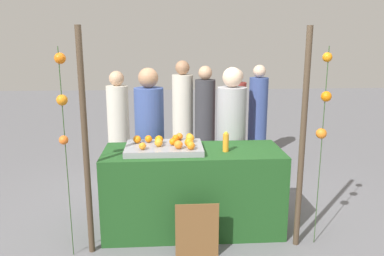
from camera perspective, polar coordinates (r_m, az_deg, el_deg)
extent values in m
plane|color=slate|center=(4.29, 0.14, -14.67)|extent=(24.00, 24.00, 0.00)
cube|color=#1E4C1E|center=(4.10, 0.14, -9.22)|extent=(1.85, 0.72, 0.88)
cube|color=gray|center=(3.93, -4.19, -3.00)|extent=(0.78, 0.51, 0.06)
sphere|color=orange|center=(3.98, -4.94, -1.73)|extent=(0.09, 0.09, 0.09)
sphere|color=orange|center=(4.12, -1.88, -1.26)|extent=(0.08, 0.08, 0.08)
sphere|color=orange|center=(4.02, -8.18, -1.68)|extent=(0.08, 0.08, 0.08)
sphere|color=orange|center=(4.01, -0.29, -1.52)|extent=(0.09, 0.09, 0.09)
sphere|color=orange|center=(3.78, -7.39, -2.69)|extent=(0.07, 0.07, 0.07)
sphere|color=orange|center=(4.05, -2.45, -1.52)|extent=(0.07, 0.07, 0.07)
sphere|color=orange|center=(3.75, -0.17, -2.63)|extent=(0.08, 0.08, 0.08)
sphere|color=orange|center=(3.91, -2.89, -2.05)|extent=(0.07, 0.07, 0.07)
sphere|color=orange|center=(3.78, -2.04, -2.49)|extent=(0.09, 0.09, 0.09)
sphere|color=orange|center=(3.85, -0.46, -2.16)|extent=(0.09, 0.09, 0.09)
sphere|color=orange|center=(3.87, -5.01, -2.18)|extent=(0.08, 0.08, 0.08)
sphere|color=orange|center=(4.04, -6.50, -1.63)|extent=(0.08, 0.08, 0.08)
sphere|color=orange|center=(4.12, -0.39, -1.28)|extent=(0.07, 0.07, 0.07)
cylinder|color=orange|center=(3.90, 5.06, -2.19)|extent=(0.06, 0.06, 0.19)
cylinder|color=yellow|center=(3.88, 5.09, -0.73)|extent=(0.03, 0.03, 0.02)
cube|color=brown|center=(3.67, 0.78, -15.15)|extent=(0.40, 0.01, 0.54)
cube|color=black|center=(3.68, 0.76, -15.05)|extent=(0.38, 0.02, 0.52)
cylinder|color=#384C8C|center=(4.54, -6.27, -3.22)|extent=(0.34, 0.34, 1.46)
sphere|color=#A87A59|center=(4.38, -6.55, 7.45)|extent=(0.23, 0.23, 0.23)
cylinder|color=#99999E|center=(4.57, 5.79, -3.09)|extent=(0.34, 0.34, 1.46)
sphere|color=beige|center=(4.41, 6.04, 7.53)|extent=(0.23, 0.23, 0.23)
cylinder|color=maroon|center=(6.26, 6.53, 0.68)|extent=(0.31, 0.31, 1.34)
sphere|color=beige|center=(6.14, 6.71, 7.74)|extent=(0.21, 0.21, 0.21)
cylinder|color=beige|center=(5.68, -10.85, -0.62)|extent=(0.31, 0.31, 1.36)
sphere|color=tan|center=(5.56, -11.19, 7.27)|extent=(0.21, 0.21, 0.21)
cylinder|color=beige|center=(6.25, -1.39, 1.29)|extent=(0.34, 0.34, 1.45)
sphere|color=#A87A59|center=(6.14, -1.43, 8.99)|extent=(0.23, 0.23, 0.23)
cylinder|color=#384C8C|center=(6.69, 9.76, 1.53)|extent=(0.32, 0.32, 1.38)
sphere|color=beige|center=(6.58, 10.03, 8.34)|extent=(0.21, 0.21, 0.21)
cylinder|color=#333338|center=(6.14, 1.94, 0.76)|extent=(0.32, 0.32, 1.39)
sphere|color=tan|center=(6.02, 2.00, 8.24)|extent=(0.22, 0.22, 0.22)
cylinder|color=#473828|center=(3.59, -15.60, -2.53)|extent=(0.06, 0.06, 2.12)
cylinder|color=#473828|center=(3.74, 16.14, -1.98)|extent=(0.06, 0.06, 2.12)
cylinder|color=#2D4C23|center=(3.61, -18.25, -4.12)|extent=(0.01, 0.01, 1.94)
sphere|color=orange|center=(3.47, -19.08, 9.80)|extent=(0.10, 0.10, 0.10)
sphere|color=orange|center=(3.50, -18.81, 3.97)|extent=(0.10, 0.10, 0.10)
sphere|color=orange|center=(3.56, -18.59, -1.71)|extent=(0.08, 0.08, 0.08)
cylinder|color=#2D4C23|center=(3.85, 18.69, -3.11)|extent=(0.01, 0.01, 1.94)
sphere|color=orange|center=(3.72, 19.52, 9.92)|extent=(0.09, 0.09, 0.09)
sphere|color=orange|center=(3.74, 19.38, 4.46)|extent=(0.10, 0.10, 0.10)
sphere|color=orange|center=(3.81, 18.72, -0.78)|extent=(0.10, 0.10, 0.10)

